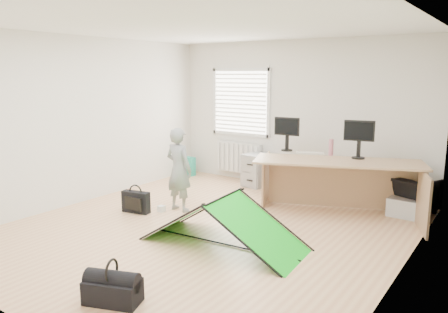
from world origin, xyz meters
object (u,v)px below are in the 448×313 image
Objects in this scene: person at (179,170)px; kite at (224,221)px; desk at (336,188)px; thermos at (331,147)px; storage_crate at (406,208)px; laptop_bag at (136,202)px; duffel_bag at (113,291)px; filing_cabinet at (257,170)px; office_chair at (413,194)px; monitor_right at (359,145)px; monitor_left at (287,139)px.

person is 1.61m from kite.
desk is 9.45× the size of thermos.
laptop_bag is (-3.45, -2.15, 0.03)m from storage_crate.
duffel_bag is (-1.66, -4.19, -0.03)m from storage_crate.
thermos is at bearing 29.35° from laptop_bag.
filing_cabinet is 0.48× the size of person.
office_chair is (1.17, 0.45, -0.68)m from thermos.
monitor_right is 0.22× the size of kite.
desk is 2.05m from filing_cabinet.
filing_cabinet is 1.20× the size of duffel_bag.
monitor_right is at bearing 63.93° from kite.
person reaches higher than monitor_left.
office_chair is (1.93, 0.46, -0.76)m from monitor_left.
office_chair is 1.24× the size of storage_crate.
laptop_bag is at bearing -168.86° from desk.
monitor_left is 2.11m from storage_crate.
person is (-2.28, -1.51, -0.40)m from monitor_right.
desk is 3.99× the size of office_chair.
office_chair is at bearing 83.64° from storage_crate.
storage_crate is (2.98, 1.69, -0.51)m from person.
desk reaches higher than filing_cabinet.
monitor_left is 0.33× the size of person.
office_chair is 4.79m from duffel_bag.
monitor_left is 2.13m from office_chair.
storage_crate is (0.70, 0.18, -0.91)m from monitor_right.
monitor_right is 0.45m from thermos.
filing_cabinet is 1.38× the size of monitor_right.
thermos reaches higher than desk.
storage_crate is at bearing 107.90° from office_chair.
laptop_bag is (-0.70, -2.48, -0.14)m from filing_cabinet.
person is at bearing -150.48° from storage_crate.
office_chair is at bearing 23.65° from laptop_bag.
storage_crate reaches higher than duffel_bag.
monitor_right is 2.76m from person.
person is 2.88m from duffel_bag.
thermos is 0.42× the size of office_chair.
desk is 3.96× the size of filing_cabinet.
duffel_bag is at bearing -96.42° from kite.
monitor_right is at bearing -3.65° from monitor_left.
kite is at bearing -57.98° from filing_cabinet.
filing_cabinet is 1.25× the size of storage_crate.
monitor_right is 4.23m from duffel_bag.
laptop_bag is at bearing 59.25° from office_chair.
thermos is at bearing 45.32° from office_chair.
monitor_left is at bearing 92.95° from kite.
monitor_left reaches higher than kite.
monitor_left reaches higher than duffel_bag.
monitor_left is 0.83× the size of duffel_bag.
desk is 0.74m from monitor_right.
laptop_bag is (-3.48, -2.44, -0.11)m from office_chair.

